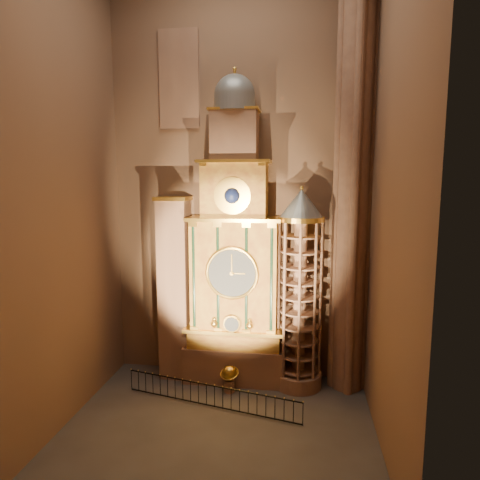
% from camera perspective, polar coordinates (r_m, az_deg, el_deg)
% --- Properties ---
extents(floor, '(14.00, 14.00, 0.00)m').
position_cam_1_polar(floor, '(21.00, -2.95, -23.92)').
color(floor, '#383330').
rests_on(floor, ground).
extents(wall_back, '(22.00, 0.00, 22.00)m').
position_cam_1_polar(wall_back, '(23.72, -0.31, 7.78)').
color(wall_back, brown).
rests_on(wall_back, floor).
extents(wall_left, '(0.00, 22.00, 22.00)m').
position_cam_1_polar(wall_left, '(20.39, -23.03, 7.09)').
color(wall_left, brown).
rests_on(wall_left, floor).
extents(wall_right, '(0.00, 22.00, 22.00)m').
position_cam_1_polar(wall_right, '(17.80, 19.65, 7.21)').
color(wall_right, brown).
rests_on(wall_right, floor).
extents(astronomical_clock, '(5.60, 2.41, 16.70)m').
position_cam_1_polar(astronomical_clock, '(23.13, -0.69, -3.01)').
color(astronomical_clock, '#8C634C').
rests_on(astronomical_clock, floor).
extents(portrait_tower, '(1.80, 1.60, 10.20)m').
position_cam_1_polar(portrait_tower, '(24.23, -8.69, -6.29)').
color(portrait_tower, '#8C634C').
rests_on(portrait_tower, floor).
extents(stair_turret, '(2.50, 2.50, 10.80)m').
position_cam_1_polar(stair_turret, '(22.92, 7.95, -6.80)').
color(stair_turret, '#8C634C').
rests_on(stair_turret, floor).
extents(gothic_pier, '(2.04, 2.04, 22.00)m').
position_cam_1_polar(gothic_pier, '(22.61, 14.91, 7.50)').
color(gothic_pier, '#8C634C').
rests_on(gothic_pier, floor).
extents(stained_glass_window, '(2.20, 0.14, 5.20)m').
position_cam_1_polar(stained_glass_window, '(24.91, -8.15, 20.46)').
color(stained_glass_window, navy).
rests_on(stained_glass_window, wall_back).
extents(celestial_globe, '(1.23, 1.19, 1.43)m').
position_cam_1_polar(celestial_globe, '(23.61, -1.43, -17.69)').
color(celestial_globe, '#8C634C').
rests_on(celestial_globe, floor).
extents(iron_railing, '(8.99, 2.12, 1.12)m').
position_cam_1_polar(iron_railing, '(22.35, -3.96, -20.01)').
color(iron_railing, black).
rests_on(iron_railing, floor).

